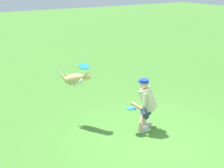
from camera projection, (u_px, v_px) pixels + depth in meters
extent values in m
plane|color=#467F2F|center=(153.00, 138.00, 7.66)|extent=(60.00, 60.00, 0.00)
cube|color=silver|center=(146.00, 125.00, 8.23)|extent=(0.26, 0.10, 0.10)
cylinder|color=tan|center=(145.00, 118.00, 8.18)|extent=(0.31, 0.28, 0.37)
cylinder|color=navy|center=(147.00, 110.00, 8.07)|extent=(0.41, 0.37, 0.37)
cube|color=silver|center=(144.00, 130.00, 7.98)|extent=(0.26, 0.10, 0.10)
cylinder|color=tan|center=(142.00, 122.00, 7.93)|extent=(0.31, 0.28, 0.37)
cylinder|color=navy|center=(145.00, 114.00, 7.86)|extent=(0.41, 0.37, 0.37)
cube|color=beige|center=(148.00, 99.00, 7.85)|extent=(0.52, 0.53, 0.58)
cylinder|color=beige|center=(149.00, 94.00, 8.02)|extent=(0.16, 0.16, 0.29)
cylinder|color=beige|center=(145.00, 99.00, 7.66)|extent=(0.16, 0.16, 0.29)
cylinder|color=tan|center=(136.00, 106.00, 7.76)|extent=(0.24, 0.28, 0.19)
cylinder|color=tan|center=(147.00, 100.00, 8.10)|extent=(0.16, 0.15, 0.27)
sphere|color=tan|center=(144.00, 84.00, 7.77)|extent=(0.21, 0.21, 0.21)
cylinder|color=#1734BD|center=(144.00, 81.00, 7.74)|extent=(0.22, 0.22, 0.07)
cylinder|color=#1734BD|center=(140.00, 82.00, 7.78)|extent=(0.12, 0.12, 0.02)
ellipsoid|color=tan|center=(74.00, 79.00, 8.08)|extent=(0.55, 0.71, 0.44)
ellipsoid|color=silver|center=(80.00, 81.00, 8.01)|extent=(0.13, 0.19, 0.16)
sphere|color=tan|center=(88.00, 76.00, 7.85)|extent=(0.17, 0.17, 0.17)
cone|color=tan|center=(91.00, 78.00, 7.81)|extent=(0.12, 0.12, 0.09)
cone|color=tan|center=(86.00, 74.00, 7.79)|extent=(0.06, 0.06, 0.07)
cone|color=tan|center=(88.00, 73.00, 7.88)|extent=(0.06, 0.06, 0.07)
cylinder|color=silver|center=(79.00, 83.00, 7.94)|extent=(0.21, 0.31, 0.25)
cylinder|color=silver|center=(82.00, 81.00, 8.07)|extent=(0.21, 0.31, 0.25)
cylinder|color=tan|center=(66.00, 80.00, 8.11)|extent=(0.21, 0.31, 0.25)
cylinder|color=tan|center=(70.00, 79.00, 8.24)|extent=(0.21, 0.31, 0.25)
cylinder|color=silver|center=(62.00, 75.00, 8.24)|extent=(0.13, 0.20, 0.23)
cylinder|color=#2181E7|center=(84.00, 66.00, 7.87)|extent=(0.37, 0.36, 0.14)
cylinder|color=#228BF0|center=(131.00, 109.00, 7.80)|extent=(0.32, 0.32, 0.06)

